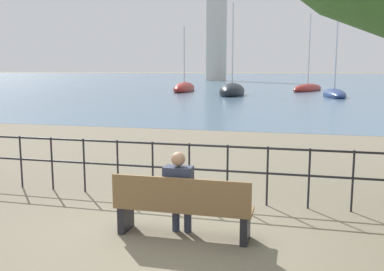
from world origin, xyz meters
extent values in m
plane|color=#7A705B|center=(0.00, 0.00, 0.00)|extent=(1000.00, 1000.00, 0.00)
cube|color=slate|center=(0.00, 160.65, 0.00)|extent=(600.00, 300.00, 0.01)
cube|color=brown|center=(0.00, 0.00, 0.42)|extent=(1.97, 0.45, 0.05)
cube|color=brown|center=(0.00, -0.21, 0.68)|extent=(1.97, 0.04, 0.45)
cube|color=black|center=(-0.88, 0.00, 0.20)|extent=(0.10, 0.41, 0.40)
cube|color=black|center=(0.88, 0.00, 0.20)|extent=(0.10, 0.41, 0.40)
cylinder|color=#2D3347|center=(-0.16, 0.16, 0.23)|extent=(0.11, 0.11, 0.45)
cylinder|color=#2D3347|center=(0.02, 0.16, 0.23)|extent=(0.11, 0.11, 0.45)
cube|color=#2D3347|center=(-0.07, 0.07, 0.50)|extent=(0.34, 0.26, 0.14)
cube|color=#2D3347|center=(-0.07, -0.02, 0.73)|extent=(0.40, 0.24, 0.57)
sphere|color=#A87A5B|center=(-0.07, -0.02, 1.13)|extent=(0.20, 0.20, 0.20)
cylinder|color=black|center=(-3.86, 1.69, 0.53)|extent=(0.04, 0.04, 1.05)
cylinder|color=black|center=(-3.16, 1.69, 0.53)|extent=(0.04, 0.04, 1.05)
cylinder|color=black|center=(-2.46, 1.69, 0.53)|extent=(0.04, 0.04, 1.05)
cylinder|color=black|center=(-1.75, 1.69, 0.53)|extent=(0.04, 0.04, 1.05)
cylinder|color=black|center=(-1.05, 1.69, 0.53)|extent=(0.04, 0.04, 1.05)
cylinder|color=black|center=(-0.35, 1.69, 0.53)|extent=(0.04, 0.04, 1.05)
cylinder|color=black|center=(0.35, 1.69, 0.53)|extent=(0.04, 0.04, 1.05)
cylinder|color=black|center=(1.05, 1.69, 0.53)|extent=(0.04, 0.04, 1.05)
cylinder|color=black|center=(1.75, 1.69, 0.53)|extent=(0.04, 0.04, 1.05)
cylinder|color=black|center=(2.46, 1.69, 0.53)|extent=(0.04, 0.04, 1.05)
cylinder|color=black|center=(0.00, 1.69, 1.02)|extent=(14.73, 0.04, 0.04)
cylinder|color=black|center=(0.00, 1.69, 0.58)|extent=(14.73, 0.04, 0.04)
ellipsoid|color=maroon|center=(2.42, 44.55, 0.24)|extent=(4.33, 7.68, 1.18)
cylinder|color=silver|center=(2.42, 44.55, 4.54)|extent=(0.14, 0.14, 7.90)
ellipsoid|color=navy|center=(4.54, 34.37, 0.21)|extent=(2.26, 6.66, 1.03)
cylinder|color=silver|center=(4.54, 34.37, 3.58)|extent=(0.14, 0.14, 6.13)
ellipsoid|color=black|center=(-4.59, 34.19, 0.33)|extent=(2.49, 6.05, 1.67)
cylinder|color=silver|center=(-4.59, 34.19, 4.62)|extent=(0.14, 0.14, 7.58)
ellipsoid|color=maroon|center=(-10.86, 40.24, 0.29)|extent=(2.44, 8.11, 1.46)
cylinder|color=silver|center=(-10.86, 40.24, 3.91)|extent=(0.14, 0.14, 6.35)
cylinder|color=beige|center=(-16.87, 89.48, 10.92)|extent=(4.72, 4.72, 21.83)
camera|label=1|loc=(1.54, -5.65, 2.36)|focal=40.00mm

